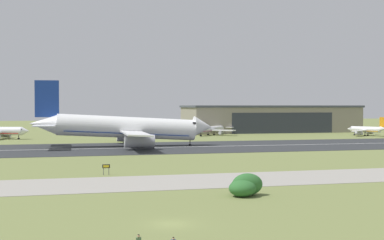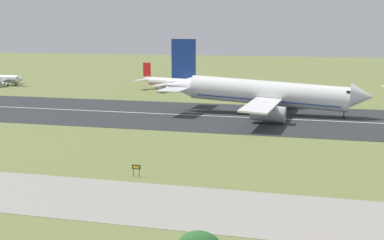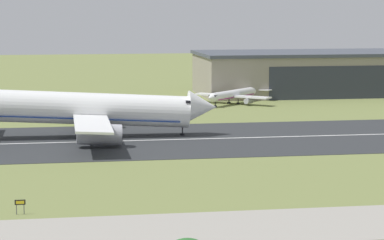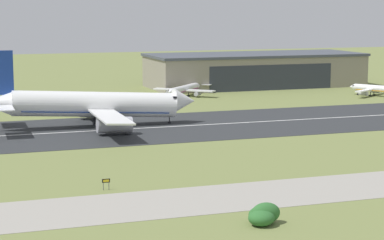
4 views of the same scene
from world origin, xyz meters
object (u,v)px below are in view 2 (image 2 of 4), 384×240
at_px(airplane_parked_east, 169,82).
at_px(airplane_landing, 266,94).
at_px(airplane_parked_far_east, 5,79).
at_px(runway_sign, 136,168).

bearing_deg(airplane_parked_east, airplane_landing, -48.43).
relative_size(airplane_landing, airplane_parked_far_east, 2.95).
distance_m(airplane_landing, airplane_parked_far_east, 114.82).
xyz_separation_m(airplane_landing, airplane_parked_east, (-40.46, 45.61, -2.56)).
relative_size(airplane_landing, airplane_parked_east, 2.15).
bearing_deg(airplane_landing, airplane_parked_far_east, 157.54).
xyz_separation_m(airplane_landing, airplane_parked_far_east, (-106.08, 43.85, -2.73)).
distance_m(airplane_parked_far_east, runway_sign, 143.08).
bearing_deg(airplane_landing, airplane_parked_east, 131.57).
bearing_deg(airplane_parked_far_east, runway_sign, -48.41).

